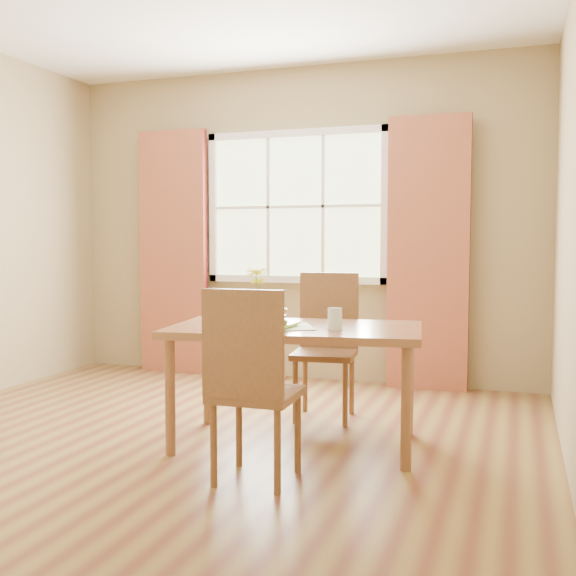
{
  "coord_description": "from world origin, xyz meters",
  "views": [
    {
      "loc": [
        1.84,
        -3.7,
        1.2
      ],
      "look_at": [
        0.58,
        -0.03,
        0.93
      ],
      "focal_mm": 42.0,
      "sensor_mm": 36.0,
      "label": 1
    }
  ],
  "objects_px": {
    "dining_table": "(296,338)",
    "chair_far": "(327,338)",
    "chair_near": "(251,378)",
    "water_glass": "(335,319)",
    "croissant_sandwich": "(276,316)",
    "flower_vase": "(257,289)"
  },
  "relations": [
    {
      "from": "dining_table",
      "to": "chair_far",
      "type": "xyz_separation_m",
      "value": [
        -0.01,
        0.7,
        -0.09
      ]
    },
    {
      "from": "dining_table",
      "to": "chair_near",
      "type": "height_order",
      "value": "chair_near"
    },
    {
      "from": "water_glass",
      "to": "croissant_sandwich",
      "type": "bearing_deg",
      "value": -168.47
    },
    {
      "from": "chair_near",
      "to": "croissant_sandwich",
      "type": "height_order",
      "value": "chair_near"
    },
    {
      "from": "croissant_sandwich",
      "to": "flower_vase",
      "type": "xyz_separation_m",
      "value": [
        -0.24,
        0.31,
        0.13
      ]
    },
    {
      "from": "chair_near",
      "to": "flower_vase",
      "type": "xyz_separation_m",
      "value": [
        -0.31,
        0.87,
        0.37
      ]
    },
    {
      "from": "chair_far",
      "to": "flower_vase",
      "type": "distance_m",
      "value": 0.72
    },
    {
      "from": "chair_far",
      "to": "croissant_sandwich",
      "type": "distance_m",
      "value": 0.89
    },
    {
      "from": "croissant_sandwich",
      "to": "chair_near",
      "type": "bearing_deg",
      "value": -81.61
    },
    {
      "from": "dining_table",
      "to": "croissant_sandwich",
      "type": "relative_size",
      "value": 10.02
    },
    {
      "from": "chair_far",
      "to": "water_glass",
      "type": "relative_size",
      "value": 8.01
    },
    {
      "from": "dining_table",
      "to": "chair_far",
      "type": "relative_size",
      "value": 1.57
    },
    {
      "from": "chair_near",
      "to": "water_glass",
      "type": "bearing_deg",
      "value": 66.41
    },
    {
      "from": "croissant_sandwich",
      "to": "water_glass",
      "type": "distance_m",
      "value": 0.33
    },
    {
      "from": "chair_near",
      "to": "water_glass",
      "type": "distance_m",
      "value": 0.71
    },
    {
      "from": "chair_near",
      "to": "flower_vase",
      "type": "height_order",
      "value": "flower_vase"
    },
    {
      "from": "flower_vase",
      "to": "chair_far",
      "type": "bearing_deg",
      "value": 61.0
    },
    {
      "from": "water_glass",
      "to": "flower_vase",
      "type": "distance_m",
      "value": 0.64
    },
    {
      "from": "chair_far",
      "to": "water_glass",
      "type": "bearing_deg",
      "value": -77.38
    },
    {
      "from": "chair_near",
      "to": "chair_far",
      "type": "distance_m",
      "value": 1.41
    },
    {
      "from": "chair_near",
      "to": "chair_far",
      "type": "relative_size",
      "value": 0.99
    },
    {
      "from": "dining_table",
      "to": "flower_vase",
      "type": "bearing_deg",
      "value": 144.36
    }
  ]
}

